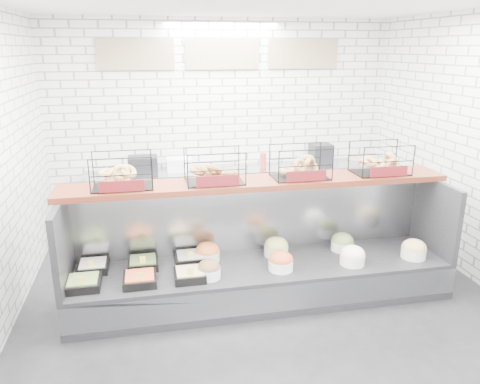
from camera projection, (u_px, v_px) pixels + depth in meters
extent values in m
plane|color=black|center=(269.00, 311.00, 4.79)|extent=(5.50, 5.50, 0.00)
cube|color=white|center=(223.00, 124.00, 6.92)|extent=(5.00, 0.02, 3.00)
cube|color=tan|center=(135.00, 54.00, 6.37)|extent=(1.05, 0.03, 0.42)
cube|color=tan|center=(222.00, 54.00, 6.60)|extent=(1.05, 0.03, 0.42)
cube|color=tan|center=(303.00, 54.00, 6.83)|extent=(1.05, 0.03, 0.42)
cube|color=black|center=(262.00, 280.00, 5.01)|extent=(4.00, 0.90, 0.40)
cube|color=#93969B|center=(272.00, 299.00, 4.60)|extent=(4.00, 0.03, 0.28)
cube|color=#93969B|center=(254.00, 215.00, 5.22)|extent=(4.00, 0.08, 0.80)
cube|color=black|center=(62.00, 243.00, 4.46)|extent=(0.06, 0.90, 0.80)
cube|color=black|center=(434.00, 215.00, 5.21)|extent=(0.06, 0.90, 0.80)
cube|color=black|center=(83.00, 284.00, 4.44)|extent=(0.32, 0.32, 0.08)
cube|color=olive|center=(83.00, 280.00, 4.43)|extent=(0.27, 0.27, 0.04)
cube|color=#FFF758|center=(81.00, 281.00, 4.31)|extent=(0.06, 0.01, 0.08)
cube|color=black|center=(93.00, 267.00, 4.78)|extent=(0.30, 0.30, 0.08)
cube|color=white|center=(93.00, 264.00, 4.77)|extent=(0.25, 0.25, 0.04)
cube|color=#FFF758|center=(91.00, 263.00, 4.65)|extent=(0.06, 0.01, 0.08)
cube|color=black|center=(140.00, 280.00, 4.52)|extent=(0.32, 0.32, 0.08)
cube|color=#E45830|center=(140.00, 276.00, 4.51)|extent=(0.27, 0.27, 0.04)
cube|color=#FFF758|center=(139.00, 277.00, 4.39)|extent=(0.06, 0.01, 0.08)
cube|color=black|center=(143.00, 264.00, 4.86)|extent=(0.31, 0.31, 0.08)
cube|color=olive|center=(143.00, 260.00, 4.85)|extent=(0.26, 0.26, 0.04)
cube|color=#FFF758|center=(143.00, 260.00, 4.73)|extent=(0.06, 0.01, 0.08)
cube|color=black|center=(190.00, 275.00, 4.61)|extent=(0.30, 0.30, 0.08)
cube|color=#DEC288|center=(190.00, 272.00, 4.60)|extent=(0.26, 0.26, 0.04)
cube|color=#FFF758|center=(190.00, 272.00, 4.48)|extent=(0.06, 0.01, 0.08)
cube|color=black|center=(190.00, 259.00, 4.97)|extent=(0.30, 0.30, 0.08)
cube|color=silver|center=(190.00, 256.00, 4.96)|extent=(0.26, 0.26, 0.04)
cube|color=#FFF758|center=(191.00, 255.00, 4.84)|extent=(0.06, 0.01, 0.08)
cylinder|color=white|center=(209.00, 273.00, 4.63)|extent=(0.23, 0.23, 0.11)
ellipsoid|color=brown|center=(209.00, 267.00, 4.61)|extent=(0.22, 0.22, 0.16)
cylinder|color=white|center=(208.00, 256.00, 5.01)|extent=(0.26, 0.26, 0.11)
ellipsoid|color=orange|center=(208.00, 251.00, 4.99)|extent=(0.26, 0.26, 0.18)
cylinder|color=white|center=(281.00, 265.00, 4.80)|extent=(0.26, 0.26, 0.11)
ellipsoid|color=#C45329|center=(281.00, 259.00, 4.78)|extent=(0.25, 0.25, 0.18)
cylinder|color=white|center=(276.00, 250.00, 5.13)|extent=(0.27, 0.27, 0.11)
ellipsoid|color=#CBC167|center=(276.00, 245.00, 5.12)|extent=(0.26, 0.26, 0.18)
cylinder|color=white|center=(352.00, 259.00, 4.92)|extent=(0.26, 0.26, 0.11)
ellipsoid|color=white|center=(353.00, 254.00, 4.90)|extent=(0.26, 0.26, 0.18)
cylinder|color=white|center=(342.00, 245.00, 5.27)|extent=(0.25, 0.25, 0.11)
ellipsoid|color=olive|center=(342.00, 240.00, 5.25)|extent=(0.25, 0.25, 0.17)
cylinder|color=white|center=(414.00, 253.00, 5.08)|extent=(0.27, 0.27, 0.11)
ellipsoid|color=tan|center=(414.00, 248.00, 5.06)|extent=(0.26, 0.26, 0.18)
cube|color=#4B1B10|center=(258.00, 183.00, 4.91)|extent=(4.10, 0.50, 0.06)
cube|color=black|center=(122.00, 171.00, 4.59)|extent=(0.60, 0.38, 0.34)
cube|color=#5E1115|center=(122.00, 186.00, 4.43)|extent=(0.42, 0.02, 0.11)
cube|color=black|center=(214.00, 166.00, 4.77)|extent=(0.60, 0.38, 0.34)
cube|color=#5E1115|center=(218.00, 181.00, 4.61)|extent=(0.42, 0.02, 0.11)
cube|color=black|center=(300.00, 162.00, 4.94)|extent=(0.60, 0.38, 0.34)
cube|color=#5E1115|center=(306.00, 176.00, 4.78)|extent=(0.42, 0.02, 0.11)
cube|color=black|center=(381.00, 158.00, 5.12)|extent=(0.60, 0.38, 0.34)
cube|color=#5E1115|center=(389.00, 171.00, 4.96)|extent=(0.42, 0.02, 0.11)
cube|color=#93969B|center=(227.00, 198.00, 6.93)|extent=(4.00, 0.60, 0.90)
cube|color=black|center=(143.00, 165.00, 6.53)|extent=(0.40, 0.30, 0.24)
cube|color=silver|center=(179.00, 164.00, 6.69)|extent=(0.35, 0.28, 0.18)
cylinder|color=#BE352F|center=(263.00, 160.00, 6.83)|extent=(0.09, 0.09, 0.22)
cube|color=black|center=(321.00, 154.00, 7.07)|extent=(0.30, 0.30, 0.30)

